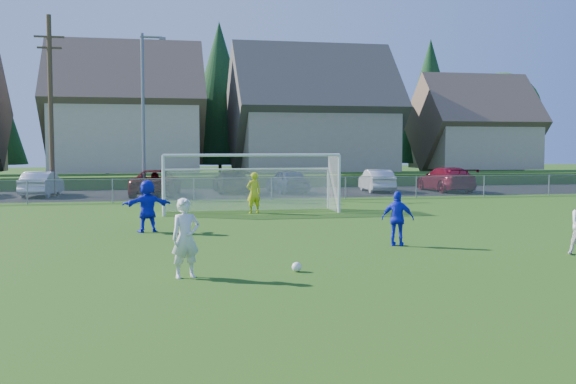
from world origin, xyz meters
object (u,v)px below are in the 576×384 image
at_px(car_g, 446,179).
at_px(player_blue_a, 398,219).
at_px(goalkeeper, 254,193).
at_px(car_f, 377,181).
at_px(car_c, 156,183).
at_px(player_blue_b, 147,206).
at_px(car_d, 231,182).
at_px(soccer_ball, 297,267).
at_px(car_b, 42,184).
at_px(car_e, 287,181).
at_px(soccer_goal, 250,174).
at_px(player_white_a, 186,238).

bearing_deg(car_g, player_blue_a, 61.60).
relative_size(goalkeeper, car_f, 0.41).
height_order(goalkeeper, car_c, goalkeeper).
xyz_separation_m(player_blue_b, car_d, (4.86, 17.57, -0.18)).
bearing_deg(soccer_ball, car_d, 86.48).
bearing_deg(car_b, car_d, -170.89).
bearing_deg(car_e, soccer_goal, 62.68).
height_order(player_white_a, car_f, player_white_a).
relative_size(player_blue_a, car_d, 0.33).
bearing_deg(player_blue_a, player_blue_b, -3.59).
relative_size(car_c, car_f, 1.27).
height_order(player_blue_b, car_e, player_blue_b).
xyz_separation_m(player_blue_b, car_c, (0.43, 16.28, -0.13)).
distance_m(car_b, car_d, 10.71).
bearing_deg(car_g, car_b, -2.46).
height_order(player_blue_b, car_d, player_blue_b).
xyz_separation_m(player_blue_b, car_f, (13.70, 16.78, -0.18)).
bearing_deg(soccer_goal, car_b, 132.22).
height_order(player_white_a, car_d, player_white_a).
relative_size(soccer_ball, goalkeeper, 0.13).
height_order(goalkeeper, car_f, goalkeeper).
bearing_deg(car_c, car_d, -155.74).
bearing_deg(car_f, player_blue_b, 56.50).
distance_m(car_g, soccer_goal, 17.16).
bearing_deg(soccer_ball, car_f, 67.06).
bearing_deg(car_d, soccer_ball, 87.05).
height_order(player_blue_a, car_e, player_blue_a).
xyz_separation_m(player_white_a, car_b, (-6.66, 25.06, -0.16)).
relative_size(player_white_a, car_f, 0.41).
bearing_deg(player_blue_b, goalkeeper, -138.77).
height_order(car_d, soccer_goal, soccer_goal).
distance_m(soccer_ball, goalkeeper, 13.24).
bearing_deg(car_c, goalkeeper, 117.70).
bearing_deg(soccer_ball, car_e, 78.90).
xyz_separation_m(goalkeeper, car_d, (0.52, 12.18, -0.17)).
xyz_separation_m(car_b, car_f, (19.53, -0.31, -0.01)).
height_order(player_blue_a, car_b, player_blue_a).
bearing_deg(player_blue_b, car_c, -101.43).
height_order(car_c, car_g, car_g).
bearing_deg(car_g, car_e, -3.49).
xyz_separation_m(soccer_ball, soccer_goal, (0.97, 13.74, 1.52)).
relative_size(goalkeeper, car_g, 0.33).
distance_m(soccer_ball, player_blue_b, 8.49).
distance_m(soccer_ball, player_white_a, 2.59).
relative_size(player_blue_a, car_c, 0.29).
distance_m(car_c, car_g, 17.55).
bearing_deg(player_blue_a, soccer_goal, -46.17).
height_order(soccer_ball, car_c, car_c).
xyz_separation_m(car_b, car_d, (10.70, 0.48, -0.01)).
relative_size(soccer_ball, soccer_goal, 0.03).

